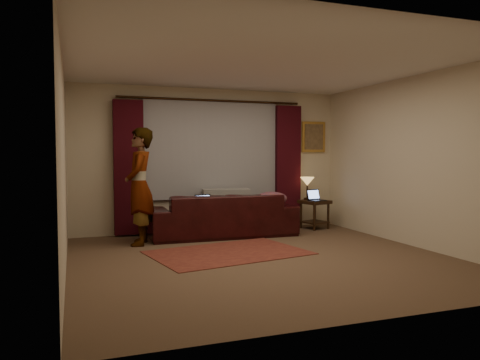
{
  "coord_description": "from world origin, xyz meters",
  "views": [
    {
      "loc": [
        -2.4,
        -5.77,
        1.42
      ],
      "look_at": [
        0.1,
        1.2,
        1.0
      ],
      "focal_mm": 35.0,
      "sensor_mm": 36.0,
      "label": 1
    }
  ],
  "objects_px": {
    "sofa": "(222,207)",
    "laptop_table": "(317,195)",
    "laptop_sofa": "(207,202)",
    "tiffany_lamp": "(307,188)",
    "end_table": "(315,214)",
    "person": "(140,186)"
  },
  "relations": [
    {
      "from": "sofa",
      "to": "laptop_table",
      "type": "distance_m",
      "value": 1.87
    },
    {
      "from": "laptop_sofa",
      "to": "tiffany_lamp",
      "type": "xyz_separation_m",
      "value": [
        2.12,
        0.46,
        0.14
      ]
    },
    {
      "from": "end_table",
      "to": "laptop_table",
      "type": "xyz_separation_m",
      "value": [
        -0.01,
        -0.12,
        0.38
      ]
    },
    {
      "from": "laptop_sofa",
      "to": "tiffany_lamp",
      "type": "bearing_deg",
      "value": -5.26
    },
    {
      "from": "sofa",
      "to": "end_table",
      "type": "xyz_separation_m",
      "value": [
        1.88,
        0.14,
        -0.24
      ]
    },
    {
      "from": "sofa",
      "to": "laptop_sofa",
      "type": "height_order",
      "value": "sofa"
    },
    {
      "from": "sofa",
      "to": "laptop_sofa",
      "type": "distance_m",
      "value": 0.38
    },
    {
      "from": "laptop_sofa",
      "to": "person",
      "type": "distance_m",
      "value": 1.17
    },
    {
      "from": "sofa",
      "to": "tiffany_lamp",
      "type": "xyz_separation_m",
      "value": [
        1.8,
        0.29,
        0.25
      ]
    },
    {
      "from": "tiffany_lamp",
      "to": "sofa",
      "type": "bearing_deg",
      "value": -170.85
    },
    {
      "from": "sofa",
      "to": "person",
      "type": "distance_m",
      "value": 1.53
    },
    {
      "from": "end_table",
      "to": "tiffany_lamp",
      "type": "relative_size",
      "value": 1.25
    },
    {
      "from": "laptop_sofa",
      "to": "tiffany_lamp",
      "type": "height_order",
      "value": "tiffany_lamp"
    },
    {
      "from": "sofa",
      "to": "tiffany_lamp",
      "type": "distance_m",
      "value": 1.84
    },
    {
      "from": "tiffany_lamp",
      "to": "end_table",
      "type": "bearing_deg",
      "value": -60.37
    },
    {
      "from": "end_table",
      "to": "laptop_table",
      "type": "distance_m",
      "value": 0.39
    },
    {
      "from": "laptop_sofa",
      "to": "laptop_table",
      "type": "height_order",
      "value": "laptop_table"
    },
    {
      "from": "tiffany_lamp",
      "to": "laptop_table",
      "type": "height_order",
      "value": "tiffany_lamp"
    },
    {
      "from": "end_table",
      "to": "tiffany_lamp",
      "type": "xyz_separation_m",
      "value": [
        -0.08,
        0.15,
        0.49
      ]
    },
    {
      "from": "end_table",
      "to": "tiffany_lamp",
      "type": "distance_m",
      "value": 0.51
    },
    {
      "from": "end_table",
      "to": "tiffany_lamp",
      "type": "height_order",
      "value": "tiffany_lamp"
    },
    {
      "from": "laptop_sofa",
      "to": "person",
      "type": "height_order",
      "value": "person"
    }
  ]
}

